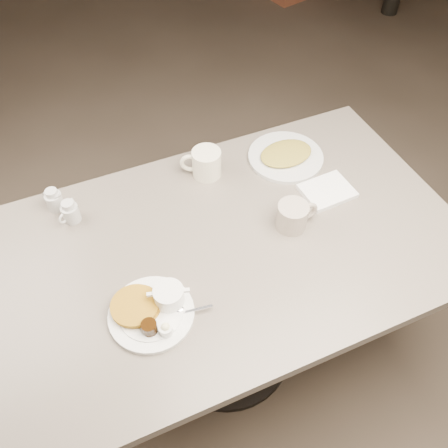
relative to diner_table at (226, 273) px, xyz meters
name	(u,v)px	position (x,y,z in m)	size (l,w,h in m)	color
room	(228,53)	(0.00, 0.00, 0.82)	(7.04, 8.04, 2.84)	#4C3F33
diner_table	(226,273)	(0.00, 0.00, 0.00)	(1.50, 0.90, 0.75)	slate
main_plate	(152,309)	(-0.29, -0.14, 0.19)	(0.31, 0.30, 0.07)	white
coffee_mug_near	(293,215)	(0.22, -0.02, 0.22)	(0.14, 0.10, 0.09)	#AFA292
napkin	(327,191)	(0.40, 0.06, 0.18)	(0.17, 0.14, 0.02)	white
coffee_mug_far	(205,163)	(0.06, 0.32, 0.22)	(0.16, 0.14, 0.10)	white
creamer_left	(70,212)	(-0.42, 0.29, 0.21)	(0.08, 0.07, 0.08)	silver
creamer_right	(54,200)	(-0.46, 0.37, 0.21)	(0.07, 0.08, 0.08)	silver
hash_plate	(286,156)	(0.36, 0.27, 0.18)	(0.30, 0.30, 0.04)	silver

